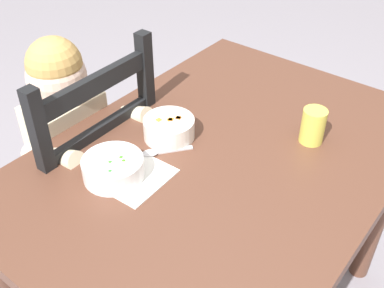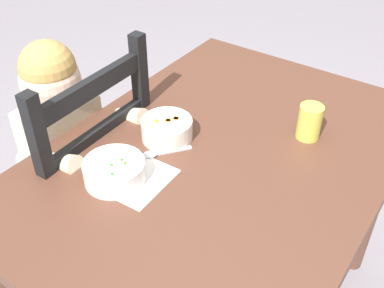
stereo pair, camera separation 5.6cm
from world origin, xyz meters
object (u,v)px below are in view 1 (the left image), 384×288
bowl_of_carrots (169,128)px  spoon (158,152)px  dining_table (220,187)px  child_figure (75,142)px  dining_chair (82,184)px  drinking_cup (313,126)px  bowl_of_peas (113,168)px

bowl_of_carrots → spoon: size_ratio=1.15×
dining_table → child_figure: child_figure is taller
dining_chair → drinking_cup: bearing=-61.8°
spoon → drinking_cup: (0.30, -0.29, 0.05)m
dining_chair → bowl_of_peas: bearing=-109.5°
dining_chair → spoon: bearing=-84.7°
bowl_of_peas → drinking_cup: size_ratio=1.53×
child_figure → bowl_of_carrots: 0.33m
dining_chair → dining_table: bearing=-73.8°
bowl_of_peas → spoon: 0.14m
dining_chair → child_figure: bearing=-95.8°
dining_table → spoon: size_ratio=9.58×
child_figure → bowl_of_peas: child_figure is taller
bowl_of_carrots → spoon: bowl_of_carrots is taller
dining_chair → spoon: 0.42m
dining_table → drinking_cup: bearing=-38.7°
dining_table → child_figure: (-0.13, 0.45, 0.03)m
drinking_cup → dining_table: bearing=141.3°
bowl_of_carrots → drinking_cup: size_ratio=1.42×
bowl_of_peas → bowl_of_carrots: bearing=0.0°
bowl_of_peas → bowl_of_carrots: bowl_of_carrots is taller
dining_table → child_figure: bearing=106.6°
dining_chair → spoon: (0.03, -0.32, 0.27)m
bowl_of_peas → spoon: (0.14, -0.02, -0.02)m
child_figure → dining_chair: bearing=84.2°
bowl_of_carrots → spoon: bearing=-162.5°
dining_chair → bowl_of_carrots: bearing=-70.7°
dining_chair → bowl_of_peas: 0.43m
dining_chair → drinking_cup: 0.76m
dining_table → spoon: 0.21m
child_figure → bowl_of_peas: size_ratio=6.49×
bowl_of_carrots → dining_table: bearing=-79.8°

